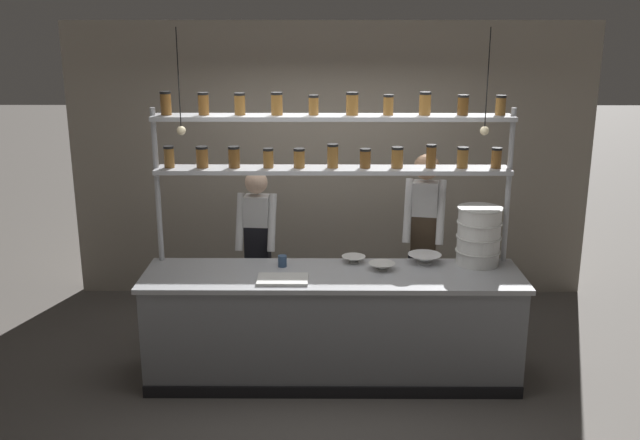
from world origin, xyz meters
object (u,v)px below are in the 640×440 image
object	(u,v)px
container_stack	(479,236)
serving_cup_front	(282,261)
spice_shelf_unit	(332,149)
prep_bowl_near_left	(382,267)
prep_bowl_center_back	(425,259)
chef_center	(424,235)
cutting_board	(283,279)
chef_left	(258,245)
prep_bowl_center_front	(354,259)

from	to	relation	value
container_stack	serving_cup_front	world-z (taller)	container_stack
spice_shelf_unit	prep_bowl_near_left	world-z (taller)	spice_shelf_unit
prep_bowl_near_left	prep_bowl_center_back	world-z (taller)	prep_bowl_center_back
chef_center	container_stack	size ratio (longest dim) A/B	3.61
cutting_board	prep_bowl_center_back	size ratio (longest dim) A/B	1.41
chef_center	cutting_board	distance (m)	1.50
chef_center	prep_bowl_near_left	world-z (taller)	chef_center
cutting_board	prep_bowl_center_back	distance (m)	1.25
spice_shelf_unit	chef_left	xyz separation A→B (m)	(-0.67, 0.41, -0.96)
spice_shelf_unit	container_stack	xyz separation A→B (m)	(1.23, -0.09, -0.71)
spice_shelf_unit	prep_bowl_center_front	world-z (taller)	spice_shelf_unit
container_stack	prep_bowl_center_back	xyz separation A→B (m)	(-0.44, 0.02, -0.21)
cutting_board	prep_bowl_near_left	world-z (taller)	prep_bowl_near_left
cutting_board	prep_bowl_center_front	size ratio (longest dim) A/B	1.97
prep_bowl_near_left	chef_center	bearing A→B (deg)	54.86
chef_left	serving_cup_front	bearing A→B (deg)	-60.43
spice_shelf_unit	prep_bowl_near_left	bearing A→B (deg)	-30.47
prep_bowl_center_front	chef_center	bearing A→B (deg)	32.60
container_stack	prep_bowl_near_left	distance (m)	0.86
chef_center	container_stack	distance (m)	0.61
prep_bowl_center_back	serving_cup_front	bearing A→B (deg)	-175.46
prep_bowl_center_front	spice_shelf_unit	bearing A→B (deg)	163.27
container_stack	prep_bowl_center_front	size ratio (longest dim) A/B	2.42
spice_shelf_unit	prep_bowl_near_left	xyz separation A→B (m)	(0.41, -0.24, -0.93)
cutting_board	prep_bowl_near_left	bearing A→B (deg)	18.09
chef_left	cutting_board	bearing A→B (deg)	-67.77
prep_bowl_center_back	cutting_board	bearing A→B (deg)	-159.63
serving_cup_front	spice_shelf_unit	bearing A→B (deg)	21.83
chef_left	prep_bowl_near_left	bearing A→B (deg)	-25.83
chef_left	cutting_board	distance (m)	0.95
prep_bowl_center_front	serving_cup_front	size ratio (longest dim) A/B	2.12
chef_center	prep_bowl_center_front	xyz separation A→B (m)	(-0.65, -0.41, -0.09)
prep_bowl_center_back	spice_shelf_unit	bearing A→B (deg)	175.04
container_stack	cutting_board	bearing A→B (deg)	-165.50
spice_shelf_unit	container_stack	distance (m)	1.42
chef_left	prep_bowl_near_left	xyz separation A→B (m)	(1.08, -0.65, 0.03)
container_stack	prep_bowl_center_back	world-z (taller)	container_stack
spice_shelf_unit	chef_center	world-z (taller)	spice_shelf_unit
cutting_board	prep_bowl_near_left	size ratio (longest dim) A/B	1.82
spice_shelf_unit	cutting_board	bearing A→B (deg)	-127.46
chef_center	serving_cup_front	distance (m)	1.35
container_stack	cutting_board	world-z (taller)	container_stack
chef_center	cutting_board	bearing A→B (deg)	-133.30
container_stack	prep_bowl_center_front	bearing A→B (deg)	178.34
serving_cup_front	cutting_board	bearing A→B (deg)	-86.42
cutting_board	prep_bowl_near_left	distance (m)	0.84
cutting_board	serving_cup_front	size ratio (longest dim) A/B	4.17
prep_bowl_near_left	serving_cup_front	size ratio (longest dim) A/B	2.29
cutting_board	prep_bowl_center_front	world-z (taller)	prep_bowl_center_front
prep_bowl_center_back	serving_cup_front	xyz separation A→B (m)	(-1.20, -0.10, 0.01)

